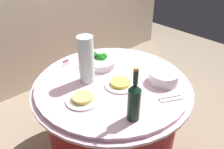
% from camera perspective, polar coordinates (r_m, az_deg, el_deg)
% --- Properties ---
extents(ground_plane, '(6.00, 6.00, 0.00)m').
position_cam_1_polar(ground_plane, '(2.12, 0.00, -18.44)').
color(ground_plane, gray).
extents(buffet_table, '(1.16, 1.16, 0.74)m').
position_cam_1_polar(buffet_table, '(1.84, 0.00, -11.00)').
color(buffet_table, maroon).
rests_on(buffet_table, ground_plane).
extents(broccoli_bowl, '(0.28, 0.28, 0.11)m').
position_cam_1_polar(broccoli_bowl, '(1.79, -3.19, 3.54)').
color(broccoli_bowl, white).
rests_on(broccoli_bowl, buffet_table).
extents(plate_stack, '(0.21, 0.21, 0.08)m').
position_cam_1_polar(plate_stack, '(1.62, 13.16, -0.69)').
color(plate_stack, white).
rests_on(plate_stack, buffet_table).
extents(wine_bottle, '(0.07, 0.07, 0.34)m').
position_cam_1_polar(wine_bottle, '(1.23, 5.70, -6.67)').
color(wine_bottle, '#14301E').
rests_on(wine_bottle, buffet_table).
extents(decorative_fruit_vase, '(0.11, 0.11, 0.34)m').
position_cam_1_polar(decorative_fruit_vase, '(1.54, -6.60, 3.49)').
color(decorative_fruit_vase, silver).
rests_on(decorative_fruit_vase, buffet_table).
extents(serving_tongs, '(0.16, 0.11, 0.01)m').
position_cam_1_polar(serving_tongs, '(1.48, 14.65, -6.02)').
color(serving_tongs, silver).
rests_on(serving_tongs, buffet_table).
extents(food_plate_fried_egg, '(0.22, 0.22, 0.04)m').
position_cam_1_polar(food_plate_fried_egg, '(1.56, 2.22, -2.33)').
color(food_plate_fried_egg, white).
rests_on(food_plate_fried_egg, buffet_table).
extents(food_plate_noodles, '(0.22, 0.22, 0.04)m').
position_cam_1_polar(food_plate_noodles, '(1.43, -7.52, -6.15)').
color(food_plate_noodles, white).
rests_on(food_plate_noodles, buffet_table).
extents(label_placard_front, '(0.05, 0.01, 0.05)m').
position_cam_1_polar(label_placard_front, '(1.82, -11.82, 3.07)').
color(label_placard_front, white).
rests_on(label_placard_front, buffet_table).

